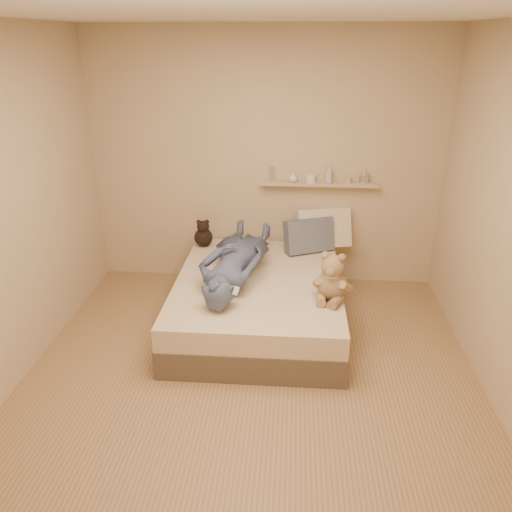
# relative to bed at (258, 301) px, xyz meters

# --- Properties ---
(room) EXTENTS (3.80, 3.80, 3.80)m
(room) POSITION_rel_bed_xyz_m (0.00, -0.93, 1.08)
(room) COLOR #9F7752
(room) RESTS_ON ground
(bed) EXTENTS (1.50, 1.90, 0.45)m
(bed) POSITION_rel_bed_xyz_m (0.00, 0.00, 0.00)
(bed) COLOR brown
(bed) RESTS_ON floor
(game_console) EXTENTS (0.19, 0.12, 0.06)m
(game_console) POSITION_rel_bed_xyz_m (-0.21, -0.53, 0.38)
(game_console) COLOR #A9ABB0
(game_console) RESTS_ON bed
(teddy_bear) EXTENTS (0.34, 0.35, 0.43)m
(teddy_bear) POSITION_rel_bed_xyz_m (0.64, -0.34, 0.40)
(teddy_bear) COLOR #977D53
(teddy_bear) RESTS_ON bed
(dark_plush) EXTENTS (0.19, 0.19, 0.30)m
(dark_plush) POSITION_rel_bed_xyz_m (-0.63, 0.74, 0.35)
(dark_plush) COLOR black
(dark_plush) RESTS_ON bed
(pillow_cream) EXTENTS (0.60, 0.40, 0.43)m
(pillow_cream) POSITION_rel_bed_xyz_m (0.62, 0.83, 0.43)
(pillow_cream) COLOR #C1B998
(pillow_cream) RESTS_ON bed
(pillow_grey) EXTENTS (0.54, 0.40, 0.36)m
(pillow_grey) POSITION_rel_bed_xyz_m (0.47, 0.69, 0.40)
(pillow_grey) COLOR slate
(pillow_grey) RESTS_ON bed
(person) EXTENTS (0.73, 1.54, 0.35)m
(person) POSITION_rel_bed_xyz_m (-0.22, 0.04, 0.40)
(person) COLOR #47546F
(person) RESTS_ON bed
(wall_shelf) EXTENTS (1.20, 0.12, 0.03)m
(wall_shelf) POSITION_rel_bed_xyz_m (0.55, 0.91, 0.88)
(wall_shelf) COLOR tan
(wall_shelf) RESTS_ON wall_back
(shelf_bottles) EXTENTS (1.00, 0.11, 0.19)m
(shelf_bottles) POSITION_rel_bed_xyz_m (0.58, 0.91, 0.96)
(shelf_bottles) COLOR silver
(shelf_bottles) RESTS_ON wall_shelf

